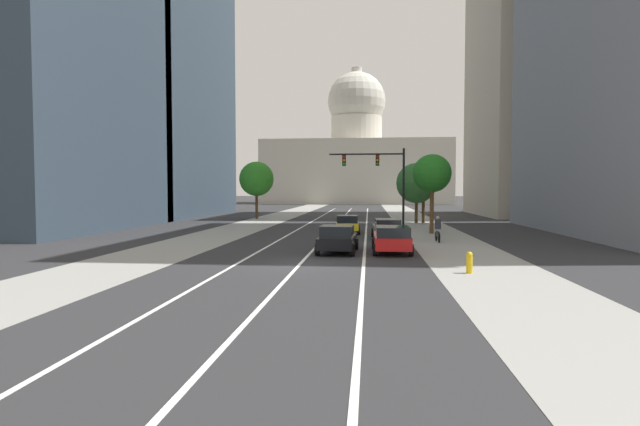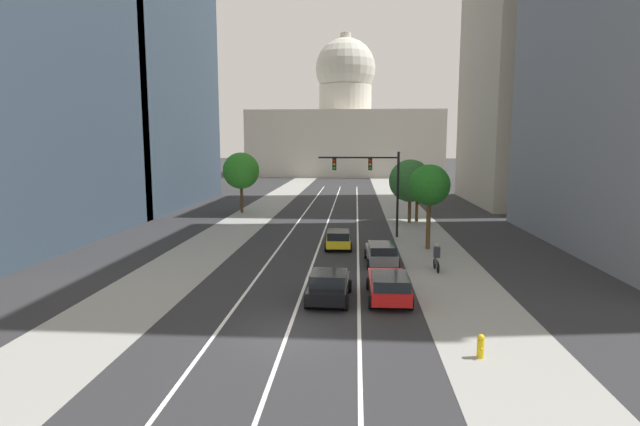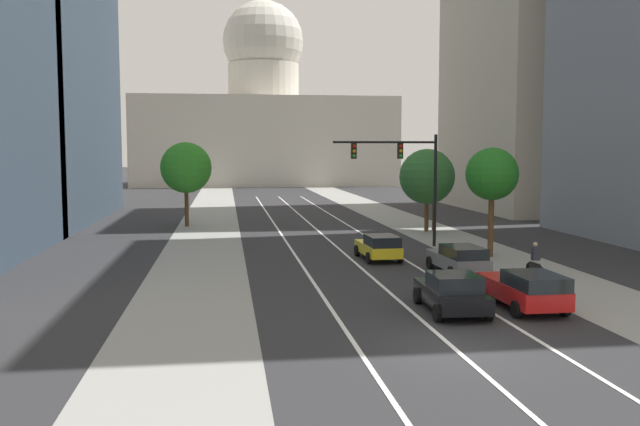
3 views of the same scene
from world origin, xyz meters
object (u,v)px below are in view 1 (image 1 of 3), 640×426
Objects in this scene: traffic_signal_mast at (381,172)px; street_tree_far_right at (424,184)px; fire_hydrant at (469,262)px; cyclist at (438,229)px; car_gray at (387,228)px; car_black at (338,239)px; street_tree_mid_right at (416,183)px; car_yellow at (347,224)px; street_tree_mid_left at (257,179)px; car_red at (392,238)px; capitol_building at (356,160)px; street_tree_near_right at (432,174)px.

traffic_signal_mast is 9.64m from street_tree_far_right.
cyclist is at bearing 88.29° from fire_hydrant.
car_black is at bearing 156.72° from car_gray.
street_tree_mid_right reaches higher than fire_hydrant.
car_yellow is 22.24m from street_tree_mid_left.
car_red is 0.70× the size of street_tree_mid_left.
fire_hydrant is at bearing -91.29° from street_tree_mid_right.
cyclist reaches higher than car_red.
street_tree_mid_right is (8.04, -73.76, -6.74)m from capitol_building.
street_tree_far_right is at bearing -5.79° from cyclist.
car_gray is (4.43, -91.23, -10.09)m from capitol_building.
street_tree_far_right is 19.57m from street_tree_mid_left.
car_red is at bearing 114.19° from fire_hydrant.
cyclist is at bearing -54.38° from street_tree_mid_left.
street_tree_far_right is (8.81, -73.20, -6.86)m from capitol_building.
traffic_signal_mast is (2.75, 17.24, 4.26)m from car_black.
traffic_signal_mast is (4.22, -81.61, -5.83)m from capitol_building.
fire_hydrant is (3.11, -23.56, -4.56)m from traffic_signal_mast.
fire_hydrant is (2.90, -13.95, -0.31)m from car_gray.
street_tree_mid_left reaches higher than car_black.
street_tree_far_right is at bearing -83.13° from capitol_building.
cyclist is at bearing -29.15° from car_red.
street_tree_mid_right is 18.99m from street_tree_mid_left.
car_yellow is at bearing 107.42° from fire_hydrant.
street_tree_far_right is at bearing 87.35° from fire_hydrant.
car_yellow is 5.54m from car_gray.
street_tree_mid_left is (-14.45, 23.30, 3.93)m from car_gray.
fire_hydrant is 0.15× the size of street_tree_mid_right.
car_black reaches higher than car_gray.
car_red is at bearing -84.93° from car_black.
street_tree_mid_left is at bearing 134.87° from street_tree_near_right.
street_tree_mid_left reaches higher than car_yellow.
street_tree_mid_left is at bearing 29.68° from car_yellow.
street_tree_mid_left is at bearing 164.36° from street_tree_far_right.
street_tree_mid_left is (-17.73, 24.75, 3.85)m from cyclist.
cyclist is at bearing -136.62° from car_yellow.
street_tree_mid_right is (6.55, 12.78, 3.35)m from car_yellow.
cyclist is at bearing -93.44° from street_tree_near_right.
car_red is 0.86× the size of street_tree_far_right.
traffic_signal_mast reaches higher than street_tree_far_right.
car_black is at bearing -69.62° from street_tree_mid_left.
street_tree_near_right reaches higher than car_black.
street_tree_far_right is at bearing 61.38° from traffic_signal_mast.
car_yellow is 19.54m from fire_hydrant.
car_yellow is at bearing 42.89° from cyclist.
car_gray is 2.66× the size of cyclist.
street_tree_far_right is at bearing -15.64° from street_tree_mid_left.
fire_hydrant is 19.53m from street_tree_near_right.
capitol_building is at bearing 92.96° from traffic_signal_mast.
car_yellow is at bearing 12.96° from car_red.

